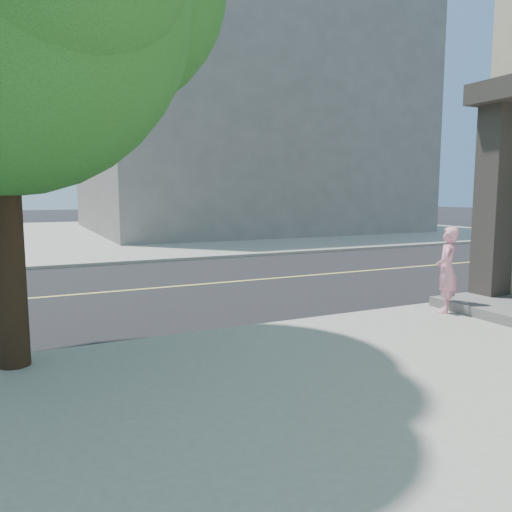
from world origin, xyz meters
TOP-DOWN VIEW (x-y plane):
  - sidewalk_ne at (13.50, 21.50)m, footprint 29.00×25.00m
  - filler_ne at (14.00, 22.00)m, footprint 18.00×16.00m
  - man_on_phone at (8.28, -0.72)m, footprint 0.69×0.66m

SIDE VIEW (x-z plane):
  - sidewalk_ne at x=13.50m, z-range 0.00..0.12m
  - man_on_phone at x=8.28m, z-range 0.12..1.71m
  - filler_ne at x=14.00m, z-range 0.12..14.12m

